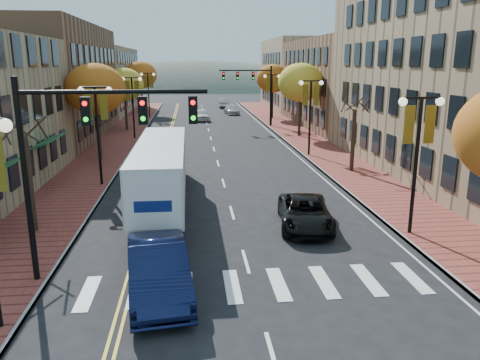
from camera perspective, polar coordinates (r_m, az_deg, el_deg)
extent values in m
plane|color=black|center=(14.68, 2.61, -16.22)|extent=(200.00, 200.00, 0.00)
cube|color=brown|center=(46.14, -14.76, 4.55)|extent=(4.00, 85.00, 0.15)
cube|color=brown|center=(46.90, 7.60, 5.04)|extent=(4.00, 85.00, 0.15)
cube|color=brown|center=(50.82, -23.68, 10.85)|extent=(12.00, 24.00, 11.00)
cube|color=#9E8966|center=(75.08, -17.94, 11.47)|extent=(12.00, 26.00, 9.50)
cube|color=brown|center=(58.27, 14.84, 11.34)|extent=(15.00, 24.00, 10.00)
cube|color=#9E8966|center=(79.22, 9.17, 12.62)|extent=(15.00, 20.00, 11.00)
cylinder|color=#382619|center=(22.29, -24.23, -0.52)|extent=(0.28, 0.28, 4.20)
cylinder|color=#382619|center=(37.49, -16.89, 6.18)|extent=(0.28, 0.28, 4.90)
ellipsoid|color=#C05716|center=(37.23, -17.21, 10.54)|extent=(4.48, 4.48, 3.81)
cylinder|color=#382619|center=(53.21, -13.74, 8.39)|extent=(0.28, 0.28, 4.55)
ellipsoid|color=yellow|center=(53.03, -13.91, 11.23)|extent=(4.16, 4.16, 3.54)
cylinder|color=#382619|center=(71.02, -11.88, 10.05)|extent=(0.28, 0.28, 5.04)
ellipsoid|color=#C05716|center=(70.88, -12.00, 12.42)|extent=(4.61, 4.61, 3.92)
cylinder|color=#382619|center=(32.83, 13.62, 4.72)|extent=(0.28, 0.28, 4.20)
cylinder|color=#382619|center=(48.03, 7.28, 8.31)|extent=(0.28, 0.28, 4.90)
ellipsoid|color=yellow|center=(47.82, 7.39, 11.72)|extent=(4.48, 4.48, 3.81)
cylinder|color=#382619|center=(63.65, 3.97, 9.74)|extent=(0.28, 0.28, 4.76)
ellipsoid|color=#C05716|center=(63.50, 4.01, 12.24)|extent=(4.35, 4.35, 3.70)
sphere|color=#FFF2CC|center=(13.47, -26.72, 5.96)|extent=(0.36, 0.36, 0.36)
cylinder|color=black|center=(29.37, -16.88, 4.91)|extent=(0.16, 0.16, 6.00)
cylinder|color=black|center=(29.07, -17.30, 10.75)|extent=(1.60, 0.10, 0.10)
sphere|color=#FFF2CC|center=(29.24, -18.84, 10.35)|extent=(0.36, 0.36, 0.36)
sphere|color=#FFF2CC|center=(28.94, -15.70, 10.55)|extent=(0.36, 0.36, 0.36)
cube|color=#B29617|center=(29.24, -18.02, 8.55)|extent=(0.45, 0.03, 1.60)
cube|color=#B29617|center=(29.07, -16.27, 8.64)|extent=(0.45, 0.03, 1.60)
cylinder|color=black|center=(47.04, -12.90, 8.44)|extent=(0.16, 0.16, 6.00)
cylinder|color=black|center=(46.86, -13.10, 12.08)|extent=(1.60, 0.10, 0.10)
sphere|color=#FFF2CC|center=(46.96, -14.08, 11.85)|extent=(0.36, 0.36, 0.36)
sphere|color=#FFF2CC|center=(46.77, -12.10, 11.95)|extent=(0.36, 0.36, 0.36)
cube|color=#B29617|center=(46.96, -13.58, 10.72)|extent=(0.45, 0.03, 1.60)
cube|color=#B29617|center=(46.85, -12.47, 10.77)|extent=(0.45, 0.03, 1.60)
cylinder|color=black|center=(64.90, -11.07, 10.02)|extent=(0.16, 0.16, 6.00)
cylinder|color=black|center=(64.76, -11.20, 12.66)|extent=(1.60, 0.10, 0.10)
sphere|color=#FFF2CC|center=(64.84, -11.92, 12.50)|extent=(0.36, 0.36, 0.36)
sphere|color=#FFF2CC|center=(64.70, -10.47, 12.56)|extent=(0.36, 0.36, 0.36)
cube|color=#B29617|center=(64.83, -11.56, 11.67)|extent=(0.45, 0.03, 1.60)
cube|color=#B29617|center=(64.76, -10.75, 11.71)|extent=(0.45, 0.03, 1.60)
cylinder|color=black|center=(21.25, 20.58, 1.25)|extent=(0.16, 0.16, 6.00)
cylinder|color=black|center=(20.84, 21.31, 9.31)|extent=(1.60, 0.10, 0.10)
sphere|color=#FFF2CC|center=(20.50, 19.25, 9.00)|extent=(0.36, 0.36, 0.36)
sphere|color=#FFF2CC|center=(21.22, 23.21, 8.80)|extent=(0.36, 0.36, 0.36)
cube|color=#B29617|center=(20.74, 19.92, 6.35)|extent=(0.45, 0.03, 1.60)
cube|color=#B29617|center=(21.15, 22.13, 6.29)|extent=(0.45, 0.03, 1.60)
cylinder|color=black|center=(37.97, 8.52, 7.34)|extent=(0.16, 0.16, 6.00)
cylinder|color=black|center=(37.74, 8.69, 11.86)|extent=(1.60, 0.10, 0.10)
sphere|color=#FFF2CC|center=(37.55, 7.48, 11.66)|extent=(0.36, 0.36, 0.36)
sphere|color=#FFF2CC|center=(37.96, 9.88, 11.60)|extent=(0.36, 0.36, 0.36)
cube|color=#B29617|center=(37.69, 7.96, 10.21)|extent=(0.45, 0.03, 1.60)
cube|color=#B29617|center=(37.91, 9.30, 10.18)|extent=(0.45, 0.03, 1.60)
cylinder|color=black|center=(55.50, 3.87, 9.58)|extent=(0.16, 0.16, 6.00)
cylinder|color=black|center=(55.34, 3.92, 12.68)|extent=(1.60, 0.10, 0.10)
sphere|color=#FFF2CC|center=(55.21, 3.08, 12.53)|extent=(0.36, 0.36, 0.36)
sphere|color=#FFF2CC|center=(55.49, 4.75, 12.51)|extent=(0.36, 0.36, 0.36)
cube|color=#B29617|center=(55.31, 3.43, 11.54)|extent=(0.45, 0.03, 1.60)
cube|color=#B29617|center=(55.46, 4.37, 11.54)|extent=(0.45, 0.03, 1.60)
cylinder|color=black|center=(16.89, -24.60, -0.57)|extent=(0.20, 0.20, 7.00)
cylinder|color=black|center=(15.72, -15.17, 10.33)|extent=(6.00, 0.14, 0.14)
cube|color=black|center=(15.93, -18.26, 7.99)|extent=(0.30, 0.25, 0.90)
sphere|color=#FF0C0C|center=(15.78, -18.43, 8.83)|extent=(0.16, 0.16, 0.16)
cube|color=black|center=(15.66, -11.74, 8.30)|extent=(0.30, 0.25, 0.90)
sphere|color=#FF0C0C|center=(15.50, -11.84, 9.17)|extent=(0.16, 0.16, 0.16)
cube|color=black|center=(15.58, -5.74, 8.50)|extent=(0.30, 0.25, 0.90)
sphere|color=#FF0C0C|center=(15.42, -5.76, 9.37)|extent=(0.16, 0.16, 0.16)
cylinder|color=black|center=(55.44, 3.77, 10.10)|extent=(0.20, 0.20, 7.00)
cylinder|color=black|center=(54.89, 0.65, 13.22)|extent=(6.00, 0.14, 0.14)
cube|color=black|center=(55.01, 1.61, 12.59)|extent=(0.30, 0.25, 0.90)
sphere|color=#FF0C0C|center=(54.87, 1.63, 12.85)|extent=(0.16, 0.16, 0.16)
cube|color=black|center=(54.80, -0.31, 12.59)|extent=(0.30, 0.25, 0.90)
sphere|color=#FF0C0C|center=(54.66, -0.29, 12.85)|extent=(0.16, 0.16, 0.16)
cube|color=black|center=(54.66, -2.04, 12.58)|extent=(0.30, 0.25, 0.90)
sphere|color=#FF0C0C|center=(54.52, -2.03, 12.84)|extent=(0.16, 0.16, 0.16)
cube|color=black|center=(23.94, -9.44, -2.18)|extent=(0.93, 11.59, 0.31)
cube|color=silver|center=(23.56, -9.59, 1.46)|extent=(2.36, 11.59, 2.49)
cube|color=black|center=(30.70, -8.81, 2.83)|extent=(2.24, 2.68, 2.23)
cylinder|color=black|center=(19.75, -12.82, -6.89)|extent=(0.31, 0.89, 0.89)
cylinder|color=black|center=(19.61, -7.35, -6.79)|extent=(0.31, 0.89, 0.89)
cylinder|color=black|center=(20.74, -12.50, -5.83)|extent=(0.31, 0.89, 0.89)
cylinder|color=black|center=(20.61, -7.30, -5.73)|extent=(0.31, 0.89, 0.89)
cylinder|color=black|center=(29.93, -10.61, 0.45)|extent=(0.31, 0.89, 0.89)
cylinder|color=black|center=(29.84, -7.03, 0.55)|extent=(0.31, 0.89, 0.89)
cylinder|color=black|center=(31.84, -10.36, 1.29)|extent=(0.31, 0.89, 0.89)
cylinder|color=black|center=(31.75, -6.99, 1.38)|extent=(0.31, 0.89, 0.89)
imported|color=black|center=(15.72, -9.95, -10.64)|extent=(2.52, 5.54, 1.76)
imported|color=black|center=(21.80, 7.94, -3.95)|extent=(2.93, 5.24, 1.39)
imported|color=silver|center=(61.65, -4.67, 7.94)|extent=(2.11, 4.60, 1.53)
imported|color=#B5B4BC|center=(69.14, -1.02, 8.54)|extent=(2.18, 4.47, 1.25)
imported|color=#B8B8C0|center=(79.61, -1.92, 9.37)|extent=(2.00, 4.70, 1.51)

